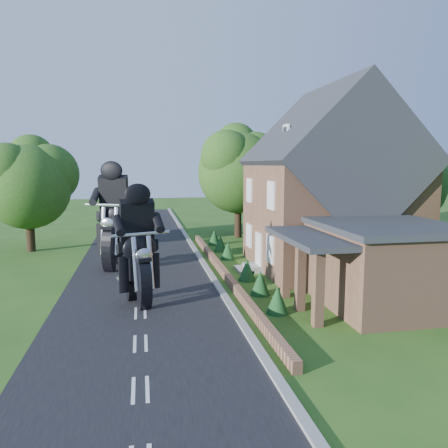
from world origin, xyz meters
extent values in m
plane|color=#285016|center=(0.00, 0.00, 0.00)|extent=(120.00, 120.00, 0.00)
cube|color=black|center=(0.00, 0.00, 0.01)|extent=(7.00, 80.00, 0.02)
cube|color=gray|center=(3.65, 0.00, 0.06)|extent=(0.30, 80.00, 0.12)
cube|color=#94674B|center=(4.30, 5.00, 0.20)|extent=(0.30, 22.00, 0.40)
cube|color=#94674B|center=(10.50, 6.00, 3.00)|extent=(8.00, 8.00, 6.00)
cube|color=#25272B|center=(10.50, 6.00, 6.00)|extent=(8.48, 8.64, 8.48)
cube|color=#94674B|center=(12.50, 6.00, 9.20)|extent=(0.60, 0.90, 1.60)
cube|color=white|center=(7.90, 6.00, 7.50)|extent=(0.12, 0.80, 0.90)
cube|color=black|center=(7.84, 6.00, 7.50)|extent=(0.04, 0.55, 0.65)
cube|color=white|center=(6.44, 6.00, 1.05)|extent=(0.10, 1.10, 2.10)
cube|color=gray|center=(6.10, 6.00, 0.15)|extent=(0.80, 1.60, 0.30)
cube|color=gray|center=(5.60, 6.00, 0.07)|extent=(0.80, 1.60, 0.15)
cube|color=white|center=(6.44, 3.80, 1.60)|extent=(0.10, 1.10, 1.40)
cube|color=black|center=(6.42, 3.80, 1.60)|extent=(0.04, 0.92, 1.22)
cube|color=white|center=(6.44, 8.20, 1.60)|extent=(0.10, 1.10, 1.40)
cube|color=black|center=(6.42, 8.20, 1.60)|extent=(0.04, 0.92, 1.22)
cube|color=white|center=(6.44, 3.80, 4.30)|extent=(0.10, 1.10, 1.40)
cube|color=black|center=(6.42, 3.80, 4.30)|extent=(0.04, 0.92, 1.22)
cube|color=white|center=(6.44, 8.20, 4.30)|extent=(0.10, 1.10, 1.40)
cube|color=black|center=(6.42, 8.20, 4.30)|extent=(0.04, 0.92, 1.22)
cube|color=#94674B|center=(10.00, -0.80, 1.60)|extent=(5.00, 5.60, 3.20)
cube|color=#25272B|center=(10.00, -0.80, 3.32)|extent=(5.30, 5.94, 0.24)
cube|color=#25272B|center=(6.90, -0.80, 2.95)|extent=(2.60, 5.32, 0.22)
cube|color=#94674B|center=(6.30, -2.60, 1.40)|extent=(0.35, 0.35, 2.80)
cube|color=#94674B|center=(6.30, -0.80, 1.40)|extent=(0.35, 0.35, 2.80)
cube|color=#94674B|center=(6.30, 1.00, 1.40)|extent=(0.35, 0.35, 2.80)
cylinder|color=black|center=(16.50, 8.50, 1.50)|extent=(0.56, 0.56, 3.00)
sphere|color=#224714|center=(16.50, 8.50, 4.65)|extent=(6.00, 6.00, 6.00)
sphere|color=#224714|center=(17.85, 9.10, 5.55)|extent=(4.32, 4.32, 4.32)
sphere|color=#224714|center=(15.45, 7.60, 5.85)|extent=(3.72, 3.72, 3.72)
sphere|color=#224714|center=(16.60, 9.70, 6.75)|extent=(3.30, 3.30, 3.30)
cylinder|color=black|center=(14.00, 16.00, 1.80)|extent=(0.56, 0.56, 3.60)
sphere|color=#224714|center=(14.00, 16.00, 5.58)|extent=(7.20, 7.20, 7.20)
sphere|color=#224714|center=(15.62, 16.72, 6.66)|extent=(5.18, 5.18, 5.18)
sphere|color=#224714|center=(12.74, 14.92, 7.02)|extent=(4.46, 4.46, 4.46)
sphere|color=#224714|center=(14.10, 17.44, 8.10)|extent=(3.96, 3.96, 3.96)
cylinder|color=black|center=(8.00, 17.00, 1.70)|extent=(0.56, 0.56, 3.40)
sphere|color=#224714|center=(8.00, 17.00, 5.16)|extent=(6.40, 6.40, 6.40)
sphere|color=#224714|center=(9.44, 17.64, 6.12)|extent=(4.61, 4.61, 4.61)
sphere|color=#224714|center=(6.88, 16.04, 6.44)|extent=(3.97, 3.97, 3.97)
sphere|color=#224714|center=(8.10, 18.28, 7.40)|extent=(3.52, 3.52, 3.52)
cylinder|color=black|center=(-7.00, 14.00, 1.40)|extent=(0.56, 0.56, 2.80)
sphere|color=#224714|center=(-7.00, 14.00, 4.34)|extent=(5.60, 5.60, 5.60)
sphere|color=#224714|center=(-5.74, 14.56, 5.18)|extent=(4.03, 4.03, 4.03)
sphere|color=#224714|center=(-7.98, 13.16, 5.46)|extent=(3.47, 3.47, 3.47)
sphere|color=#224714|center=(-6.90, 15.12, 6.30)|extent=(3.08, 3.08, 3.08)
cone|color=#123A18|center=(5.30, -1.00, 0.55)|extent=(0.90, 0.90, 1.10)
cone|color=#123A18|center=(5.30, 1.50, 0.55)|extent=(0.90, 0.90, 1.10)
cone|color=#123A18|center=(5.30, 4.00, 0.55)|extent=(0.90, 0.90, 1.10)
cone|color=#123A18|center=(5.30, 9.00, 0.55)|extent=(0.90, 0.90, 1.10)
cone|color=#123A18|center=(5.30, 11.50, 0.55)|extent=(0.90, 0.90, 1.10)
cone|color=#123A18|center=(5.30, 14.00, 0.55)|extent=(0.90, 0.90, 1.10)
camera|label=1|loc=(0.15, -16.86, 5.82)|focal=35.00mm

